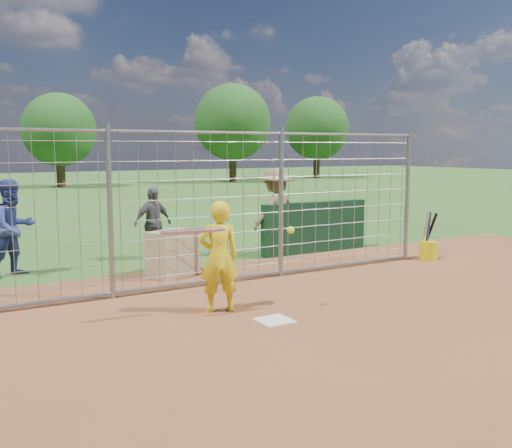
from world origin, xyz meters
TOP-DOWN VIEW (x-y plane):
  - ground at (0.00, 0.00)m, footprint 100.00×100.00m
  - infield_dirt at (0.00, -3.00)m, footprint 18.00×18.00m
  - home_plate at (0.00, -0.20)m, footprint 0.43×0.43m
  - dugout_wall at (3.40, 3.60)m, footprint 2.60×0.20m
  - batter at (-0.42, 0.57)m, footprint 0.64×0.50m
  - bystander_a at (-2.54, 4.41)m, footprint 1.04×0.97m
  - bystander_b at (0.09, 4.60)m, footprint 0.93×0.56m
  - bystander_c at (2.52, 3.79)m, footprint 1.32×0.97m
  - equipment_bin at (-0.14, 3.00)m, footprint 0.94×0.80m
  - equipment_in_play at (-0.57, 0.28)m, footprint 1.78×0.41m
  - bucket_with_bats at (4.89, 1.76)m, footprint 0.34×0.38m
  - backstop_fence at (0.00, 2.00)m, footprint 9.08×0.08m
  - tree_line at (3.13, 28.13)m, footprint 44.66×6.72m

SIDE VIEW (x-z plane):
  - ground at x=0.00m, z-range 0.00..0.00m
  - infield_dirt at x=0.00m, z-range 0.01..0.01m
  - home_plate at x=0.00m, z-range 0.00..0.02m
  - bucket_with_bats at x=4.89m, z-range -0.24..0.73m
  - equipment_bin at x=-0.14m, z-range 0.00..0.80m
  - dugout_wall at x=3.40m, z-range 0.00..1.10m
  - bystander_b at x=0.09m, z-range 0.00..1.48m
  - batter at x=-0.42m, z-range 0.00..1.54m
  - bystander_a at x=-2.54m, z-range 0.00..1.71m
  - bystander_c at x=2.52m, z-range 0.00..1.84m
  - equipment_in_play at x=-0.57m, z-range 1.11..1.24m
  - backstop_fence at x=0.00m, z-range -0.04..2.56m
  - tree_line at x=3.13m, z-range 0.47..6.95m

